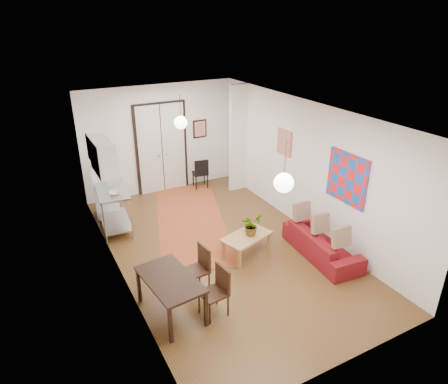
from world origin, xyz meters
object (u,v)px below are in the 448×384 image
kitchen_counter (113,203)px  dining_table (170,282)px  black_side_chair (199,170)px  dining_chair_near (193,265)px  fridge (105,186)px  sofa (322,244)px  coffee_table (247,238)px  dining_chair_far (211,287)px

kitchen_counter → dining_table: kitchen_counter is taller
black_side_chair → dining_chair_near: bearing=73.5°
dining_chair_near → fridge: bearing=-175.4°
kitchen_counter → fridge: 0.76m
sofa → coffee_table: bearing=66.4°
dining_chair_near → dining_table: bearing=-60.5°
sofa → fridge: bearing=46.8°
kitchen_counter → dining_table: 3.27m
coffee_table → fridge: bearing=123.8°
dining_chair_near → black_side_chair: size_ratio=0.99×
dining_chair_far → coffee_table: bearing=124.0°
kitchen_counter → sofa: bearing=-35.8°
fridge → dining_chair_far: size_ratio=1.78×
dining_chair_near → dining_chair_far: same height
sofa → dining_chair_far: 2.77m
sofa → black_side_chair: size_ratio=2.18×
sofa → dining_chair_near: bearing=89.7°
coffee_table → dining_chair_far: 1.82m
sofa → kitchen_counter: bearing=53.0°
coffee_table → dining_chair_near: 1.47m
sofa → black_side_chair: (-0.70, 4.43, 0.23)m
coffee_table → black_side_chair: 3.75m
fridge → dining_chair_far: (0.70, -4.29, -0.27)m
fridge → coffee_table: bearing=-48.2°
sofa → coffee_table: (-1.34, 0.73, 0.12)m
kitchen_counter → fridge: fridge is taller
dining_chair_near → black_side_chair: 4.63m
coffee_table → dining_chair_far: dining_chair_far is taller
dining_chair_far → black_side_chair: (2.03, 4.87, 0.01)m
sofa → dining_chair_near: dining_chair_near is taller
fridge → black_side_chair: bearing=20.0°
coffee_table → kitchen_counter: kitchen_counter is taller
kitchen_counter → black_side_chair: bearing=32.3°
sofa → dining_chair_near: (-2.72, 0.26, 0.22)m
coffee_table → kitchen_counter: 3.16m
sofa → dining_table: bearing=98.2°
sofa → dining_chair_near: size_ratio=2.20×
sofa → kitchen_counter: kitchen_counter is taller
sofa → dining_chair_far: bearing=104.4°
black_side_chair → dining_chair_far: bearing=76.9°
dining_chair_near → dining_chair_far: 0.70m
sofa → dining_table: 3.35m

